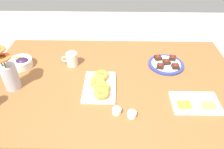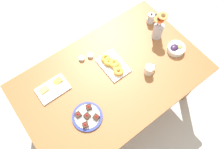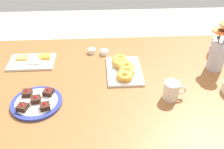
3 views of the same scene
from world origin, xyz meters
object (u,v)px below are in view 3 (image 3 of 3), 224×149
object	(u,v)px
jam_cup_honey	(104,52)
flower_vase	(218,53)
croissant_platter	(124,68)
moka_pot	(216,46)
coffee_mug	(172,90)
dining_table	(112,93)
cheese_platter	(32,61)
jam_cup_berry	(92,51)
dessert_plate	(37,102)

from	to	relation	value
jam_cup_honey	flower_vase	bearing A→B (deg)	-17.25
croissant_platter	moka_pot	distance (m)	0.61
moka_pot	jam_cup_honey	bearing A→B (deg)	177.69
flower_vase	coffee_mug	bearing A→B (deg)	-142.19
dining_table	jam_cup_honey	world-z (taller)	jam_cup_honey
coffee_mug	moka_pot	distance (m)	0.56
cheese_platter	jam_cup_berry	distance (m)	0.36
croissant_platter	dessert_plate	bearing A→B (deg)	-150.79
jam_cup_berry	moka_pot	bearing A→B (deg)	-3.71
jam_cup_honey	moka_pot	bearing A→B (deg)	-2.31
croissant_platter	dessert_plate	xyz separation A→B (m)	(-0.43, -0.24, -0.01)
coffee_mug	jam_cup_berry	distance (m)	0.60
moka_pot	jam_cup_berry	bearing A→B (deg)	176.29
cheese_platter	jam_cup_honey	world-z (taller)	cheese_platter
dining_table	croissant_platter	world-z (taller)	croissant_platter
jam_cup_honey	dessert_plate	size ratio (longest dim) A/B	0.20
coffee_mug	jam_cup_honey	size ratio (longest dim) A/B	2.32
flower_vase	moka_pot	xyz separation A→B (m)	(0.07, 0.16, -0.05)
coffee_mug	croissant_platter	world-z (taller)	coffee_mug
jam_cup_honey	jam_cup_berry	distance (m)	0.08
dining_table	coffee_mug	distance (m)	0.34
coffee_mug	jam_cup_berry	bearing A→B (deg)	130.00
dining_table	jam_cup_honey	xyz separation A→B (m)	(-0.03, 0.28, 0.10)
dining_table	jam_cup_honey	bearing A→B (deg)	96.30
flower_vase	croissant_platter	bearing A→B (deg)	-179.31
cheese_platter	jam_cup_honey	xyz separation A→B (m)	(0.43, 0.07, 0.01)
dessert_plate	dining_table	bearing A→B (deg)	24.07
cheese_platter	dessert_plate	xyz separation A→B (m)	(0.09, -0.37, 0.00)
dessert_plate	flower_vase	size ratio (longest dim) A/B	0.88
coffee_mug	moka_pot	world-z (taller)	moka_pot
dessert_plate	flower_vase	world-z (taller)	flower_vase
croissant_platter	coffee_mug	bearing A→B (deg)	-49.03
croissant_platter	dessert_plate	size ratio (longest dim) A/B	1.20
moka_pot	coffee_mug	bearing A→B (deg)	-133.12
cheese_platter	moka_pot	xyz separation A→B (m)	(1.12, 0.04, 0.04)
jam_cup_berry	flower_vase	xyz separation A→B (m)	(0.70, -0.21, 0.08)
jam_cup_honey	flower_vase	world-z (taller)	flower_vase
dining_table	croissant_platter	xyz separation A→B (m)	(0.07, 0.08, 0.11)
coffee_mug	moka_pot	bearing A→B (deg)	46.88
coffee_mug	cheese_platter	size ratio (longest dim) A/B	0.43
cheese_platter	croissant_platter	distance (m)	0.54
cheese_platter	jam_cup_berry	world-z (taller)	cheese_platter
flower_vase	moka_pot	world-z (taller)	flower_vase
moka_pot	dining_table	bearing A→B (deg)	-159.12
croissant_platter	jam_cup_berry	xyz separation A→B (m)	(-0.18, 0.22, -0.01)
dining_table	dessert_plate	bearing A→B (deg)	-155.93
dining_table	dessert_plate	world-z (taller)	dessert_plate
coffee_mug	dessert_plate	bearing A→B (deg)	-179.46
cheese_platter	dessert_plate	bearing A→B (deg)	-75.76
jam_cup_honey	dessert_plate	distance (m)	0.55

